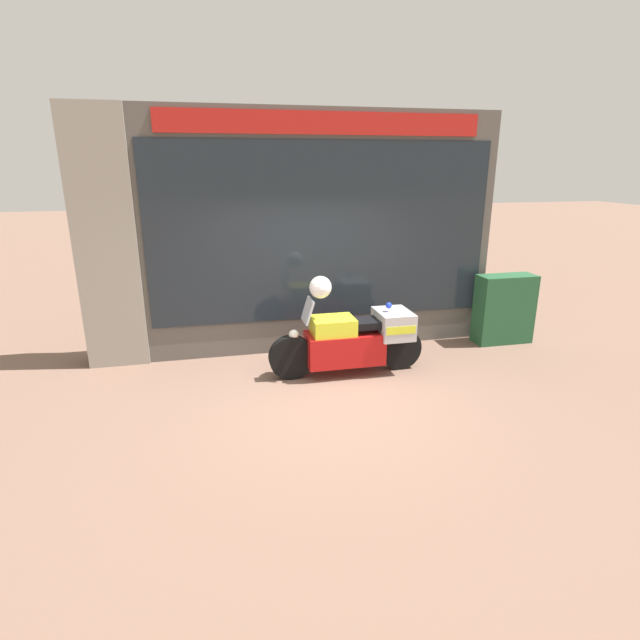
% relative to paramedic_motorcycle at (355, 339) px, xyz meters
% --- Properties ---
extents(ground_plane, '(60.00, 60.00, 0.00)m').
position_rel_paramedic_motorcycle_xyz_m(ground_plane, '(-0.60, -0.75, -0.51)').
color(ground_plane, '#7A5B4C').
extents(shop_building, '(6.43, 0.55, 3.71)m').
position_rel_paramedic_motorcycle_xyz_m(shop_building, '(-1.01, 1.25, 1.35)').
color(shop_building, '#56514C').
rests_on(shop_building, ground).
extents(window_display, '(5.11, 0.30, 2.10)m').
position_rel_paramedic_motorcycle_xyz_m(window_display, '(-0.24, 1.28, -0.02)').
color(window_display, slate).
rests_on(window_display, ground).
extents(paramedic_motorcycle, '(2.26, 0.63, 1.15)m').
position_rel_paramedic_motorcycle_xyz_m(paramedic_motorcycle, '(0.00, 0.00, 0.00)').
color(paramedic_motorcycle, black).
rests_on(paramedic_motorcycle, ground).
extents(utility_cabinet, '(0.96, 0.40, 1.16)m').
position_rel_paramedic_motorcycle_xyz_m(utility_cabinet, '(2.83, 0.72, 0.07)').
color(utility_cabinet, '#235633').
rests_on(utility_cabinet, ground).
extents(white_helmet, '(0.31, 0.31, 0.31)m').
position_rel_paramedic_motorcycle_xyz_m(white_helmet, '(-0.51, 0.00, 0.79)').
color(white_helmet, white).
rests_on(white_helmet, paramedic_motorcycle).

